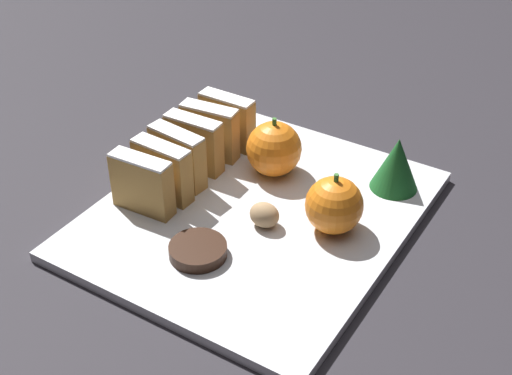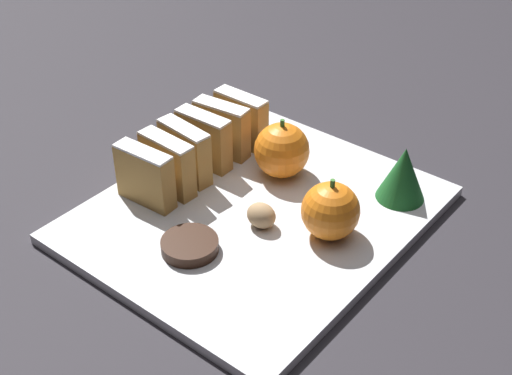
{
  "view_description": "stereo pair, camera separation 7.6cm",
  "coord_description": "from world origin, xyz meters",
  "px_view_note": "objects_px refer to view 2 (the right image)",
  "views": [
    {
      "loc": [
        0.33,
        -0.53,
        0.48
      ],
      "look_at": [
        0.0,
        0.0,
        0.04
      ],
      "focal_mm": 50.0,
      "sensor_mm": 36.0,
      "label": 1
    },
    {
      "loc": [
        0.39,
        -0.48,
        0.48
      ],
      "look_at": [
        0.0,
        0.0,
        0.04
      ],
      "focal_mm": 50.0,
      "sensor_mm": 36.0,
      "label": 2
    }
  ],
  "objects_px": {
    "orange_near": "(330,211)",
    "orange_far": "(282,150)",
    "walnut": "(261,215)",
    "chocolate_cookie": "(190,245)"
  },
  "relations": [
    {
      "from": "orange_far",
      "to": "orange_near",
      "type": "bearing_deg",
      "value": -28.65
    },
    {
      "from": "orange_near",
      "to": "orange_far",
      "type": "bearing_deg",
      "value": 151.35
    },
    {
      "from": "orange_near",
      "to": "walnut",
      "type": "distance_m",
      "value": 0.07
    },
    {
      "from": "orange_far",
      "to": "walnut",
      "type": "height_order",
      "value": "orange_far"
    },
    {
      "from": "walnut",
      "to": "chocolate_cookie",
      "type": "xyz_separation_m",
      "value": [
        -0.03,
        -0.08,
        -0.01
      ]
    },
    {
      "from": "walnut",
      "to": "chocolate_cookie",
      "type": "height_order",
      "value": "walnut"
    },
    {
      "from": "walnut",
      "to": "chocolate_cookie",
      "type": "relative_size",
      "value": 0.56
    },
    {
      "from": "orange_far",
      "to": "walnut",
      "type": "distance_m",
      "value": 0.1
    },
    {
      "from": "walnut",
      "to": "orange_near",
      "type": "bearing_deg",
      "value": 27.22
    },
    {
      "from": "orange_near",
      "to": "walnut",
      "type": "xyz_separation_m",
      "value": [
        -0.06,
        -0.03,
        -0.02
      ]
    }
  ]
}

